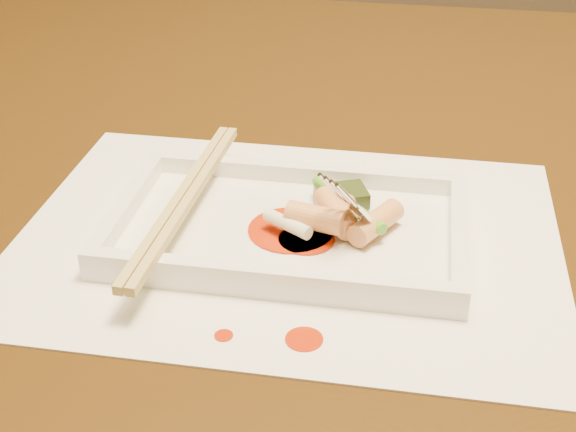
% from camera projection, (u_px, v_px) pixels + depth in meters
% --- Properties ---
extents(table, '(1.40, 0.90, 0.75)m').
position_uv_depth(table, '(339.00, 235.00, 0.79)').
color(table, black).
rests_on(table, ground).
extents(placemat, '(0.40, 0.30, 0.00)m').
position_uv_depth(placemat, '(288.00, 237.00, 0.60)').
color(placemat, white).
rests_on(placemat, table).
extents(sauce_splatter_a, '(0.02, 0.02, 0.00)m').
position_uv_depth(sauce_splatter_a, '(304.00, 339.00, 0.50)').
color(sauce_splatter_a, '#BA2705').
rests_on(sauce_splatter_a, placemat).
extents(sauce_splatter_b, '(0.01, 0.01, 0.00)m').
position_uv_depth(sauce_splatter_b, '(224.00, 335.00, 0.50)').
color(sauce_splatter_b, '#BA2705').
rests_on(sauce_splatter_b, placemat).
extents(plate_base, '(0.26, 0.16, 0.01)m').
position_uv_depth(plate_base, '(288.00, 232.00, 0.60)').
color(plate_base, white).
rests_on(plate_base, placemat).
extents(plate_rim_far, '(0.26, 0.01, 0.01)m').
position_uv_depth(plate_rim_far, '(303.00, 173.00, 0.65)').
color(plate_rim_far, white).
rests_on(plate_rim_far, plate_base).
extents(plate_rim_near, '(0.26, 0.01, 0.01)m').
position_uv_depth(plate_rim_near, '(269.00, 277.00, 0.53)').
color(plate_rim_near, white).
rests_on(plate_rim_near, plate_base).
extents(plate_rim_left, '(0.01, 0.14, 0.01)m').
position_uv_depth(plate_rim_left, '(127.00, 205.00, 0.61)').
color(plate_rim_left, white).
rests_on(plate_rim_left, plate_base).
extents(plate_rim_right, '(0.01, 0.14, 0.01)m').
position_uv_depth(plate_rim_right, '(459.00, 235.00, 0.57)').
color(plate_rim_right, white).
rests_on(plate_rim_right, plate_base).
extents(veg_piece, '(0.05, 0.04, 0.01)m').
position_uv_depth(veg_piece, '(341.00, 196.00, 0.62)').
color(veg_piece, black).
rests_on(veg_piece, plate_base).
extents(scallion_white, '(0.04, 0.03, 0.01)m').
position_uv_depth(scallion_white, '(287.00, 224.00, 0.57)').
color(scallion_white, '#EAEACC').
rests_on(scallion_white, plate_base).
extents(scallion_green, '(0.06, 0.07, 0.01)m').
position_uv_depth(scallion_green, '(348.00, 204.00, 0.60)').
color(scallion_green, '#409417').
rests_on(scallion_green, plate_base).
extents(chopstick_a, '(0.02, 0.24, 0.01)m').
position_uv_depth(chopstick_a, '(180.00, 198.00, 0.60)').
color(chopstick_a, tan).
rests_on(chopstick_a, plate_rim_near).
extents(chopstick_b, '(0.02, 0.24, 0.01)m').
position_uv_depth(chopstick_b, '(190.00, 199.00, 0.59)').
color(chopstick_b, tan).
rests_on(chopstick_b, plate_rim_near).
extents(fork, '(0.09, 0.10, 0.14)m').
position_uv_depth(fork, '(391.00, 133.00, 0.56)').
color(fork, silver).
rests_on(fork, plate_base).
extents(sauce_blob_0, '(0.04, 0.04, 0.00)m').
position_uv_depth(sauce_blob_0, '(306.00, 240.00, 0.58)').
color(sauce_blob_0, '#BA2705').
rests_on(sauce_blob_0, plate_base).
extents(sauce_blob_1, '(0.06, 0.06, 0.00)m').
position_uv_depth(sauce_blob_1, '(291.00, 230.00, 0.59)').
color(sauce_blob_1, '#BA2705').
rests_on(sauce_blob_1, plate_base).
extents(rice_cake_0, '(0.02, 0.04, 0.02)m').
position_uv_depth(rice_cake_0, '(346.00, 217.00, 0.59)').
color(rice_cake_0, '#E9B36D').
rests_on(rice_cake_0, plate_base).
extents(rice_cake_1, '(0.04, 0.05, 0.02)m').
position_uv_depth(rice_cake_1, '(335.00, 211.00, 0.59)').
color(rice_cake_1, '#E9B36D').
rests_on(rice_cake_1, plate_base).
extents(rice_cake_2, '(0.05, 0.03, 0.02)m').
position_uv_depth(rice_cake_2, '(315.00, 218.00, 0.57)').
color(rice_cake_2, '#E9B36D').
rests_on(rice_cake_2, plate_base).
extents(rice_cake_3, '(0.04, 0.05, 0.02)m').
position_uv_depth(rice_cake_3, '(376.00, 223.00, 0.58)').
color(rice_cake_3, '#E9B36D').
rests_on(rice_cake_3, plate_base).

